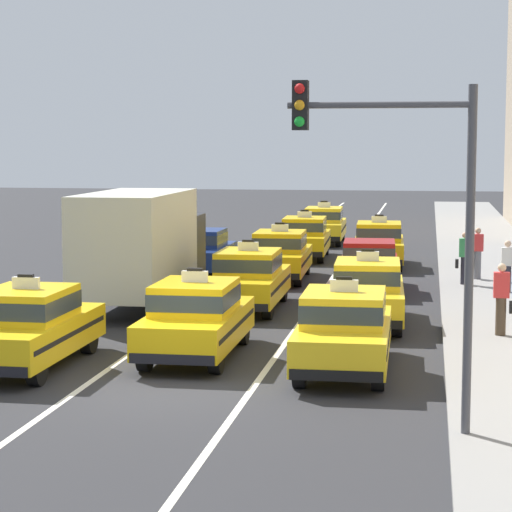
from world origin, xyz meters
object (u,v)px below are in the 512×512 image
Objects in this scene: sedan_left_third at (201,250)px; taxi_center_fifth at (324,224)px; taxi_left_nearest at (29,326)px; taxi_center_third at (280,254)px; pedestrian_near_crosswalk at (508,266)px; pedestrian_by_storefront at (464,258)px; pedestrian_mid_block at (477,253)px; taxi_right_fourth at (379,243)px; taxi_center_nearest at (196,317)px; traffic_light_pole at (406,196)px; taxi_right_nearest at (344,329)px; pedestrian_trailing at (502,299)px; taxi_right_second at (367,291)px; taxi_center_second at (249,278)px; taxi_center_fourth at (305,237)px; sedan_right_third at (369,264)px; box_truck_left_second at (143,244)px.

sedan_left_third is 0.93× the size of taxi_center_fifth.
taxi_left_nearest is 27.18m from taxi_center_fifth.
taxi_center_third is 7.70m from pedestrian_near_crosswalk.
sedan_left_third is 9.28m from pedestrian_by_storefront.
pedestrian_near_crosswalk is at bearing -75.16° from pedestrian_mid_block.
taxi_right_fourth is at bearing 54.79° from taxi_center_third.
taxi_center_nearest is 7.73m from traffic_light_pole.
taxi_left_nearest is 2.70× the size of pedestrian_mid_block.
pedestrian_near_crosswalk is (4.00, 10.94, 0.05)m from taxi_right_nearest.
taxi_center_third is at bearing -125.21° from taxi_right_fourth.
pedestrian_trailing is at bearing -75.91° from taxi_right_fourth.
taxi_right_fourth is at bearing 79.71° from taxi_center_nearest.
taxi_left_nearest is 2.70× the size of pedestrian_trailing.
pedestrian_mid_block reaches higher than sedan_left_third.
taxi_right_fourth is at bearing 91.48° from taxi_right_second.
pedestrian_trailing is at bearing -48.61° from sedan_left_third.
traffic_light_pole reaches higher than taxi_right_second.
taxi_center_third is 11.74m from pedestrian_trailing.
taxi_center_second is 2.76× the size of pedestrian_by_storefront.
taxi_right_fourth reaches higher than sedan_left_third.
taxi_right_second is (3.22, -20.88, 0.00)m from taxi_center_fifth.
taxi_center_fourth is 1.06× the size of sedan_right_third.
taxi_left_nearest is 15.61m from pedestrian_near_crosswalk.
taxi_right_second and taxi_right_fourth have the same top height.
taxi_center_fifth is at bearing 89.20° from taxi_center_third.
traffic_light_pole is (7.54, -19.32, 2.97)m from sedan_left_third.
sedan_left_third is at bearing -119.76° from taxi_center_fourth.
taxi_right_fourth reaches higher than pedestrian_trailing.
box_truck_left_second is at bearing -90.11° from sedan_left_third.
sedan_left_third is 20.95m from traffic_light_pole.
box_truck_left_second is 1.25× the size of traffic_light_pole.
taxi_center_third is 3.67m from sedan_right_third.
pedestrian_near_crosswalk is (3.85, 5.52, 0.05)m from taxi_right_second.
taxi_center_second is 7.89m from pedestrian_by_storefront.
taxi_center_fifth is 1.05× the size of sedan_right_third.
taxi_right_nearest and taxi_right_fourth have the same top height.
sedan_left_third is 6.85m from sedan_right_third.
taxi_center_nearest is 5.68m from taxi_right_second.
taxi_center_nearest is at bearing -100.29° from taxi_right_fourth.
box_truck_left_second reaches higher than taxi_center_fifth.
box_truck_left_second reaches higher than taxi_center_third.
taxi_center_fifth is at bearing 105.96° from pedestrian_trailing.
taxi_right_fourth is (-0.18, 17.87, 0.00)m from taxi_right_nearest.
pedestrian_by_storefront is at bearing 77.45° from taxi_right_nearest.
taxi_center_nearest is at bearing -90.41° from taxi_center_fifth.
taxi_center_nearest is (3.17, 1.56, 0.00)m from taxi_left_nearest.
taxi_right_fourth is (3.03, -2.11, 0.00)m from taxi_center_fourth.
sedan_right_third is 2.60× the size of pedestrian_mid_block.
sedan_left_third is (0.19, 15.37, -0.03)m from taxi_left_nearest.
taxi_center_second is 0.82× the size of traffic_light_pole.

